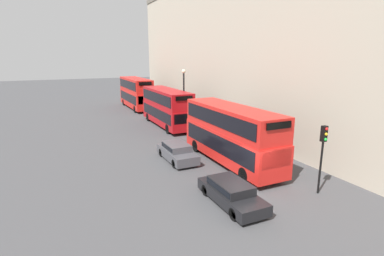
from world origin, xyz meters
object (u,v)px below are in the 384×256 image
Objects in this scene: car_hatchback at (177,151)px; traffic_light at (323,146)px; bus_leading at (231,132)px; bus_third_in_queue at (136,92)px; car_dark_sedan at (231,192)px; bus_second_in_queue at (166,106)px.

traffic_light is at bearing -58.93° from car_hatchback.
bus_leading is 4.37m from car_hatchback.
bus_third_in_queue reaches higher than car_dark_sedan.
bus_second_in_queue is at bearing -90.00° from bus_third_in_queue.
bus_third_in_queue is at bearing 90.00° from bus_second_in_queue.
bus_leading is at bearing -90.00° from bus_third_in_queue.
bus_second_in_queue is (0.00, 13.53, -0.06)m from bus_leading.
bus_leading is at bearing -32.82° from car_hatchback.
car_dark_sedan is at bearing 168.10° from traffic_light.
traffic_light is (5.30, -8.79, 2.20)m from car_hatchback.
bus_leading is at bearing 58.19° from car_dark_sedan.
bus_leading is at bearing 106.04° from traffic_light.
traffic_light is at bearing -73.96° from bus_leading.
bus_leading is 2.51× the size of traffic_light.
car_dark_sedan is (-3.40, -19.01, -1.63)m from bus_second_in_queue.
bus_third_in_queue is at bearing 84.00° from car_dark_sedan.
bus_second_in_queue is at bearing 90.00° from bus_leading.
bus_second_in_queue is 2.31× the size of car_hatchback.
traffic_light reaches higher than car_hatchback.
traffic_light is (5.30, -1.12, 2.23)m from car_dark_sedan.
car_hatchback is (-3.40, 2.19, -1.65)m from bus_leading.
bus_second_in_queue is at bearing 95.38° from traffic_light.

